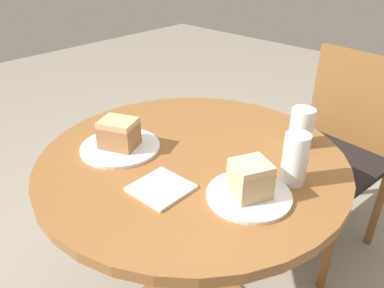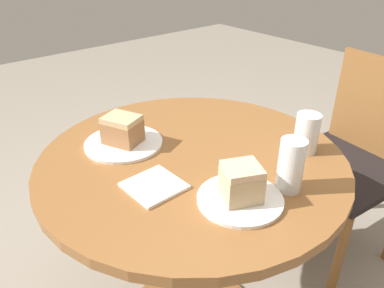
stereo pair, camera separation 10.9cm
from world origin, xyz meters
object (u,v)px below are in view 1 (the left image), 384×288
at_px(cake_slice_far, 119,133).
at_px(glass_water, 301,129).
at_px(cake_slice_near, 250,179).
at_px(plate_far, 120,147).
at_px(plate_near, 249,195).
at_px(glass_lemonade, 294,162).
at_px(chair, 332,149).

bearing_deg(cake_slice_far, glass_water, 45.93).
bearing_deg(cake_slice_near, plate_far, -170.60).
xyz_separation_m(cake_slice_far, glass_water, (0.38, 0.40, 0.00)).
bearing_deg(glass_water, plate_far, -134.07).
bearing_deg(plate_near, plate_far, -170.60).
relative_size(plate_far, glass_lemonade, 1.71).
bearing_deg(plate_far, glass_water, 45.93).
relative_size(cake_slice_far, glass_water, 1.10).
height_order(chair, plate_far, chair).
xyz_separation_m(plate_near, plate_far, (-0.43, -0.07, 0.00)).
height_order(chair, plate_near, chair).
bearing_deg(chair, plate_far, -101.42).
bearing_deg(glass_lemonade, cake_slice_near, -108.60).
bearing_deg(plate_far, cake_slice_near, 9.40).
height_order(cake_slice_near, glass_lemonade, glass_lemonade).
bearing_deg(plate_near, cake_slice_far, -170.60).
bearing_deg(plate_near, glass_lemonade, 71.40).
bearing_deg(glass_lemonade, cake_slice_far, -156.90).
bearing_deg(plate_far, plate_near, 9.40).
distance_m(chair, plate_near, 0.91).
distance_m(cake_slice_far, glass_lemonade, 0.51).
bearing_deg(glass_lemonade, plate_near, -108.60).
relative_size(plate_near, glass_lemonade, 1.51).
bearing_deg(plate_near, cake_slice_near, 0.00).
xyz_separation_m(plate_near, cake_slice_near, (0.00, 0.00, 0.05)).
bearing_deg(plate_far, chair, 71.95).
bearing_deg(cake_slice_near, glass_water, 97.70).
relative_size(chair, cake_slice_far, 6.87).
distance_m(plate_near, glass_water, 0.33).
distance_m(cake_slice_far, glass_water, 0.55).
bearing_deg(chair, cake_slice_near, -74.81).
xyz_separation_m(plate_far, glass_water, (0.38, 0.40, 0.05)).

